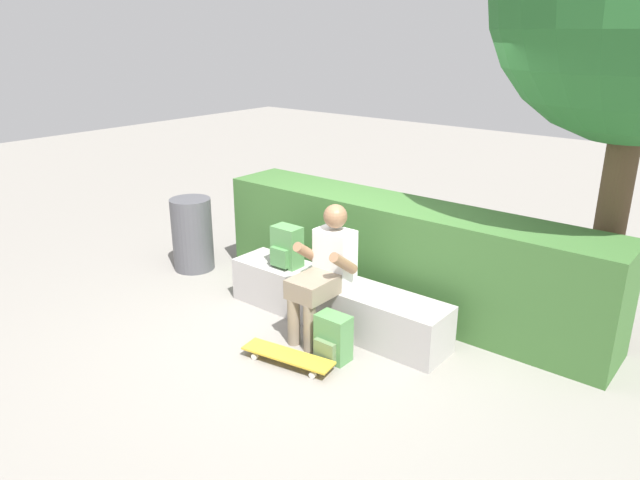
{
  "coord_description": "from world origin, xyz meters",
  "views": [
    {
      "loc": [
        3.02,
        -3.55,
        2.59
      ],
      "look_at": [
        -0.13,
        0.33,
        0.81
      ],
      "focal_mm": 33.1,
      "sensor_mm": 36.0,
      "label": 1
    }
  ],
  "objects_px": {
    "person_skater": "(325,268)",
    "backpack_on_ground": "(333,339)",
    "trash_bin": "(192,234)",
    "backpack_on_bench": "(287,247)",
    "skateboard_near_person": "(288,356)",
    "bench_main": "(334,302)"
  },
  "relations": [
    {
      "from": "person_skater",
      "to": "backpack_on_ground",
      "type": "distance_m",
      "value": 0.63
    },
    {
      "from": "person_skater",
      "to": "trash_bin",
      "type": "distance_m",
      "value": 2.16
    },
    {
      "from": "backpack_on_ground",
      "to": "trash_bin",
      "type": "bearing_deg",
      "value": 166.88
    },
    {
      "from": "backpack_on_bench",
      "to": "person_skater",
      "type": "bearing_deg",
      "value": -17.66
    },
    {
      "from": "skateboard_near_person",
      "to": "backpack_on_bench",
      "type": "distance_m",
      "value": 1.22
    },
    {
      "from": "bench_main",
      "to": "backpack_on_bench",
      "type": "relative_size",
      "value": 5.64
    },
    {
      "from": "backpack_on_bench",
      "to": "trash_bin",
      "type": "distance_m",
      "value": 1.51
    },
    {
      "from": "backpack_on_ground",
      "to": "person_skater",
      "type": "bearing_deg",
      "value": 136.96
    },
    {
      "from": "skateboard_near_person",
      "to": "backpack_on_ground",
      "type": "distance_m",
      "value": 0.4
    },
    {
      "from": "person_skater",
      "to": "skateboard_near_person",
      "type": "distance_m",
      "value": 0.83
    },
    {
      "from": "skateboard_near_person",
      "to": "backpack_on_ground",
      "type": "relative_size",
      "value": 2.05
    },
    {
      "from": "bench_main",
      "to": "backpack_on_ground",
      "type": "xyz_separation_m",
      "value": [
        0.39,
        -0.52,
        -0.02
      ]
    },
    {
      "from": "skateboard_near_person",
      "to": "bench_main",
      "type": "bearing_deg",
      "value": 100.56
    },
    {
      "from": "bench_main",
      "to": "skateboard_near_person",
      "type": "height_order",
      "value": "bench_main"
    },
    {
      "from": "backpack_on_ground",
      "to": "skateboard_near_person",
      "type": "bearing_deg",
      "value": -129.08
    },
    {
      "from": "backpack_on_ground",
      "to": "bench_main",
      "type": "bearing_deg",
      "value": 126.73
    },
    {
      "from": "backpack_on_bench",
      "to": "backpack_on_ground",
      "type": "relative_size",
      "value": 1.0
    },
    {
      "from": "bench_main",
      "to": "backpack_on_ground",
      "type": "bearing_deg",
      "value": -53.27
    },
    {
      "from": "backpack_on_ground",
      "to": "trash_bin",
      "type": "xyz_separation_m",
      "value": [
        -2.46,
        0.57,
        0.22
      ]
    },
    {
      "from": "bench_main",
      "to": "backpack_on_bench",
      "type": "bearing_deg",
      "value": -179.06
    },
    {
      "from": "person_skater",
      "to": "skateboard_near_person",
      "type": "xyz_separation_m",
      "value": [
        0.1,
        -0.6,
        -0.56
      ]
    },
    {
      "from": "person_skater",
      "to": "trash_bin",
      "type": "relative_size",
      "value": 1.43
    }
  ]
}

